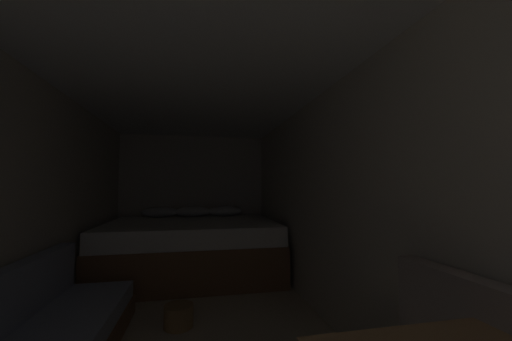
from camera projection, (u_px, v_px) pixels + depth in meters
name	position (u px, v px, depth m)	size (l,w,h in m)	color
ground_plane	(188.00, 341.00, 2.24)	(7.35, 7.35, 0.00)	beige
wall_back	(193.00, 196.00, 4.94)	(2.49, 0.05, 2.08)	beige
wall_left	(15.00, 209.00, 2.05)	(0.05, 5.35, 2.08)	beige
wall_right	(331.00, 205.00, 2.54)	(0.05, 5.35, 2.08)	beige
ceiling_slab	(192.00, 76.00, 2.36)	(2.49, 5.35, 0.05)	white
bed	(192.00, 247.00, 4.00)	(2.27, 1.73, 0.89)	brown
wicker_basket	(179.00, 316.00, 2.48)	(0.25, 0.25, 0.18)	olive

